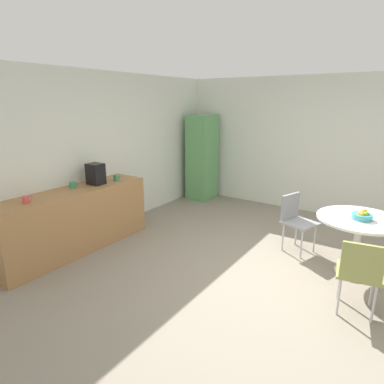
% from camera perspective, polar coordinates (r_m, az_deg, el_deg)
% --- Properties ---
extents(ground_plane, '(6.00, 6.00, 0.00)m').
position_cam_1_polar(ground_plane, '(4.27, 12.57, -14.64)').
color(ground_plane, gray).
extents(wall_back, '(6.00, 0.10, 2.60)m').
position_cam_1_polar(wall_back, '(5.57, -16.59, 6.46)').
color(wall_back, silver).
rests_on(wall_back, ground_plane).
extents(wall_side_right, '(0.10, 6.00, 2.60)m').
position_cam_1_polar(wall_side_right, '(6.65, 23.08, 7.26)').
color(wall_side_right, silver).
rests_on(wall_side_right, ground_plane).
extents(counter_block, '(2.34, 0.60, 0.90)m').
position_cam_1_polar(counter_block, '(5.06, -19.90, -4.68)').
color(counter_block, '#9E7042').
rests_on(counter_block, ground_plane).
extents(locker_cabinet, '(0.60, 0.50, 1.84)m').
position_cam_1_polar(locker_cabinet, '(7.24, 1.79, 6.04)').
color(locker_cabinet, '#599959').
rests_on(locker_cabinet, ground_plane).
extents(round_table, '(1.00, 1.00, 0.76)m').
position_cam_1_polar(round_table, '(4.52, 27.13, -5.95)').
color(round_table, silver).
rests_on(round_table, ground_plane).
extents(chair_gray, '(0.53, 0.53, 0.83)m').
position_cam_1_polar(chair_gray, '(4.97, 17.55, -3.97)').
color(chair_gray, silver).
rests_on(chair_gray, ground_plane).
extents(chair_olive, '(0.48, 0.48, 0.83)m').
position_cam_1_polar(chair_olive, '(3.70, 27.35, -11.95)').
color(chair_olive, silver).
rests_on(chair_olive, ground_plane).
extents(fruit_bowl, '(0.23, 0.23, 0.13)m').
position_cam_1_polar(fruit_bowl, '(4.40, 27.65, -3.69)').
color(fruit_bowl, teal).
rests_on(fruit_bowl, round_table).
extents(mug_white, '(0.13, 0.08, 0.09)m').
position_cam_1_polar(mug_white, '(5.34, -13.11, 2.46)').
color(mug_white, '#338C59').
rests_on(mug_white, counter_block).
extents(mug_green, '(0.13, 0.08, 0.09)m').
position_cam_1_polar(mug_green, '(5.05, -20.18, 1.16)').
color(mug_green, '#338C59').
rests_on(mug_green, counter_block).
extents(mug_red, '(0.13, 0.08, 0.09)m').
position_cam_1_polar(mug_red, '(4.54, -27.06, -1.17)').
color(mug_red, '#D84C4C').
rests_on(mug_red, counter_block).
extents(coffee_maker, '(0.20, 0.24, 0.32)m').
position_cam_1_polar(coffee_maker, '(5.16, -16.51, 3.05)').
color(coffee_maker, black).
rests_on(coffee_maker, counter_block).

